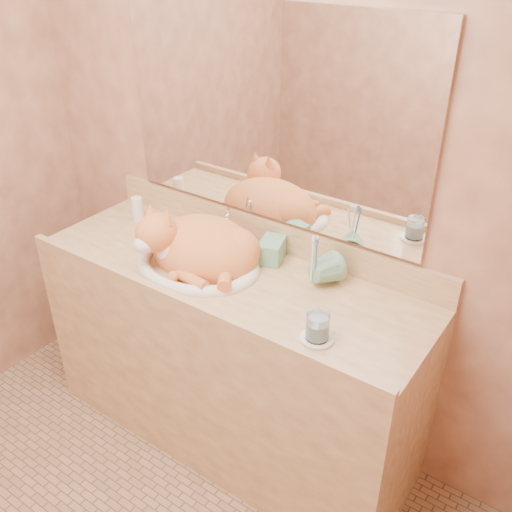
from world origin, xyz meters
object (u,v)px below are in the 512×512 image
Objects in this scene: vanity_counter at (230,358)px; sink_basin at (196,247)px; toothbrush_cup at (313,275)px; water_glass at (318,327)px; soap_dispenser at (267,246)px; cat at (197,244)px.

vanity_counter is 0.52m from sink_basin.
toothbrush_cup is 1.34× the size of water_glass.
sink_basin is at bearing -166.83° from soap_dispenser.
toothbrush_cup is at bearing -22.14° from soap_dispenser.
vanity_counter is 0.55m from soap_dispenser.
vanity_counter is 8.15× the size of soap_dispenser.
vanity_counter is at bearing -148.77° from soap_dispenser.
sink_basin is at bearing -165.45° from toothbrush_cup.
toothbrush_cup reaches higher than water_glass.
soap_dispenser is at bearing 21.91° from cat.
sink_basin is at bearing -171.36° from vanity_counter.
toothbrush_cup is at bearing 16.91° from vanity_counter.
vanity_counter is at bearing 7.79° from sink_basin.
soap_dispenser reaches higher than sink_basin.
cat is 5.16× the size of water_glass.
water_glass is at bearing -52.80° from soap_dispenser.
toothbrush_cup is at bearing 8.34° from cat.
water_glass is (0.61, -0.14, -0.02)m from sink_basin.
cat is 0.27m from soap_dispenser.
cat is 2.34× the size of soap_dispenser.
toothbrush_cup is 0.30m from water_glass.
soap_dispenser is at bearing 48.13° from vanity_counter.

